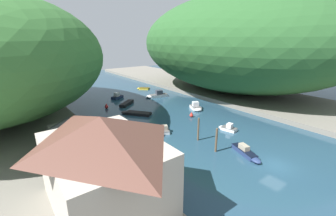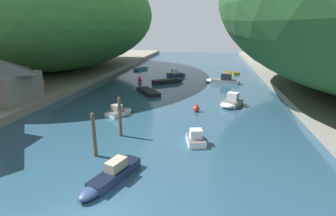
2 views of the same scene
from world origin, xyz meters
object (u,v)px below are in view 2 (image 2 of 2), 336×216
boathouse_shed (4,81)px  boat_open_rowboat (230,73)px  boat_moored_right (231,102)px  boat_white_cruiser (146,91)px  boat_cabin_cruiser (169,81)px  boat_navy_launch (140,69)px  boat_mid_channel (177,74)px  boat_near_quay (222,80)px  channel_buoy_far (140,80)px  boat_yellow_tender (119,111)px  boat_small_dinghy (195,138)px  person_by_boathouse (44,85)px  boat_red_skiff (110,177)px  channel_buoy_near (196,108)px

boathouse_shed → boat_open_rowboat: boathouse_shed is taller
boat_moored_right → boat_white_cruiser: boat_moored_right is taller
boat_cabin_cruiser → boat_navy_launch: 16.07m
boat_mid_channel → boat_open_rowboat: size_ratio=1.05×
boat_near_quay → channel_buoy_far: 14.61m
boat_moored_right → boat_yellow_tender: size_ratio=1.21×
boat_white_cruiser → boat_small_dinghy: bearing=-99.9°
boat_cabin_cruiser → boat_near_quay: bearing=62.5°
boathouse_shed → boat_white_cruiser: 18.25m
boat_yellow_tender → boat_near_quay: 22.92m
boat_cabin_cruiser → boat_small_dinghy: size_ratio=1.70×
boat_near_quay → channel_buoy_far: bearing=108.9°
boat_white_cruiser → boat_yellow_tender: bearing=-129.4°
person_by_boathouse → boat_small_dinghy: bearing=-128.8°
boathouse_shed → channel_buoy_far: (11.15, 18.36, -3.06)m
boat_navy_launch → person_by_boathouse: size_ratio=2.64×
channel_buoy_far → boat_small_dinghy: bearing=-64.4°
boat_navy_launch → channel_buoy_far: size_ratio=3.80×
boat_white_cruiser → boat_red_skiff: bearing=-118.4°
boat_mid_channel → boathouse_shed: bearing=-59.6°
boat_mid_channel → channel_buoy_far: (-5.80, -6.42, -0.04)m
boat_open_rowboat → boat_red_skiff: bearing=-144.0°
boat_yellow_tender → boat_red_skiff: bearing=-45.0°
boat_white_cruiser → boat_open_rowboat: (13.52, 19.28, -0.05)m
boat_yellow_tender → channel_buoy_near: 8.86m
boat_open_rowboat → person_by_boathouse: (-26.29, -25.24, 1.69)m
boat_near_quay → boat_white_cruiser: bearing=140.4°
boat_yellow_tender → boat_red_skiff: boat_red_skiff is taller
boat_mid_channel → boat_red_skiff: bearing=-24.0°
boat_cabin_cruiser → boat_open_rowboat: bearing=99.9°
boat_mid_channel → boat_open_rowboat: 12.09m
boathouse_shed → channel_buoy_far: bearing=58.7°
boat_moored_right → boat_white_cruiser: bearing=2.3°
person_by_boathouse → boat_moored_right: bearing=-100.3°
boat_cabin_cruiser → channel_buoy_near: (5.73, -15.62, 0.07)m
boat_white_cruiser → boat_moored_right: bearing=-60.0°
boat_open_rowboat → boat_small_dinghy: boat_small_dinghy is taller
boathouse_shed → boat_moored_right: boathouse_shed is taller
boat_red_skiff → channel_buoy_far: size_ratio=4.56×
boat_mid_channel → boat_small_dinghy: (5.68, -30.37, -0.11)m
boat_red_skiff → channel_buoy_near: 16.18m
boat_yellow_tender → person_by_boathouse: size_ratio=2.03×
boat_white_cruiser → boat_red_skiff: boat_red_skiff is taller
boat_moored_right → boat_navy_launch: bearing=-28.5°
channel_buoy_near → boathouse_shed: bearing=-172.7°
boat_yellow_tender → channel_buoy_near: (8.52, 2.42, 0.05)m
boathouse_shed → boat_navy_launch: 32.76m
channel_buoy_far → boat_cabin_cruiser: bearing=1.3°
boathouse_shed → boat_red_skiff: boathouse_shed is taller
boat_moored_right → boat_yellow_tender: 13.77m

